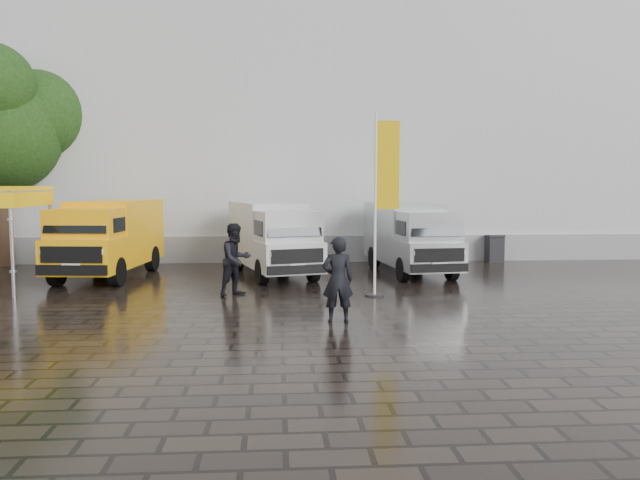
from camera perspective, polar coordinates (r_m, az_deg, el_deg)
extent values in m
plane|color=black|center=(16.06, 4.88, -5.48)|extent=(120.00, 120.00, 0.00)
cube|color=silver|center=(32.05, 4.16, 10.56)|extent=(44.00, 16.00, 12.00)
cube|color=gray|center=(24.08, 6.73, -0.76)|extent=(44.00, 0.15, 1.00)
cylinder|color=silver|center=(20.64, -23.38, 0.30)|extent=(0.10, 0.10, 2.73)
cylinder|color=silver|center=(18.05, -26.33, -0.44)|extent=(0.10, 0.10, 2.73)
cylinder|color=black|center=(16.65, 5.01, -5.03)|extent=(0.50, 0.50, 0.04)
cylinder|color=white|center=(16.40, 5.07, 3.16)|extent=(0.07, 0.07, 4.78)
cube|color=#E4B50C|center=(16.45, 6.24, 6.82)|extent=(0.60, 0.03, 2.30)
cylinder|color=black|center=(25.27, -27.05, 2.47)|extent=(0.57, 0.57, 4.06)
cube|color=black|center=(24.66, 15.67, -0.74)|extent=(0.63, 0.63, 1.03)
imported|color=black|center=(13.28, 1.63, -3.65)|extent=(0.68, 0.45, 1.85)
imported|color=black|center=(16.67, -7.69, -1.77)|extent=(1.18, 1.17, 1.92)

